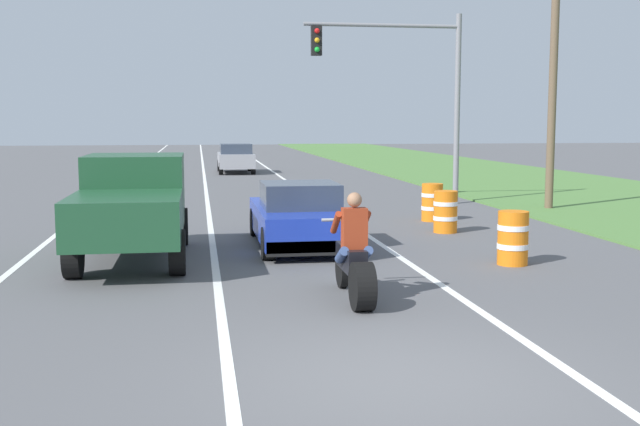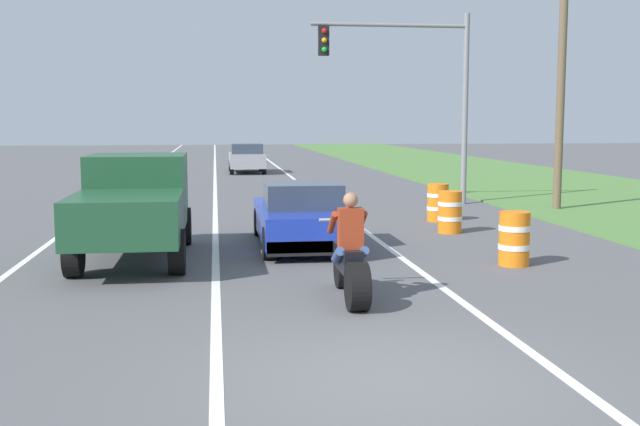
{
  "view_description": "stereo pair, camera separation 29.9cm",
  "coord_description": "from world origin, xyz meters",
  "px_view_note": "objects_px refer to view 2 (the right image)",
  "views": [
    {
      "loc": [
        -2.07,
        -7.51,
        2.66
      ],
      "look_at": [
        0.09,
        6.22,
        1.0
      ],
      "focal_mm": 43.49,
      "sensor_mm": 36.0,
      "label": 1
    },
    {
      "loc": [
        -1.78,
        -7.55,
        2.66
      ],
      "look_at": [
        0.09,
        6.22,
        1.0
      ],
      "focal_mm": 43.49,
      "sensor_mm": 36.0,
      "label": 2
    }
  ],
  "objects_px": {
    "construction_barrel_nearest": "(514,238)",
    "distant_car_far_ahead": "(247,158)",
    "construction_barrel_mid": "(450,212)",
    "construction_barrel_far": "(438,202)",
    "sports_car_blue": "(302,217)",
    "motorcycle_with_rider": "(350,262)",
    "pickup_truck_left_lane_dark_green": "(134,202)",
    "traffic_light_mast_near": "(417,77)"
  },
  "relations": [
    {
      "from": "pickup_truck_left_lane_dark_green",
      "to": "traffic_light_mast_near",
      "type": "xyz_separation_m",
      "value": [
        7.88,
        8.88,
        2.92
      ]
    },
    {
      "from": "traffic_light_mast_near",
      "to": "motorcycle_with_rider",
      "type": "bearing_deg",
      "value": -108.77
    },
    {
      "from": "construction_barrel_far",
      "to": "construction_barrel_mid",
      "type": "bearing_deg",
      "value": -98.71
    },
    {
      "from": "pickup_truck_left_lane_dark_green",
      "to": "construction_barrel_far",
      "type": "relative_size",
      "value": 4.8
    },
    {
      "from": "traffic_light_mast_near",
      "to": "pickup_truck_left_lane_dark_green",
      "type": "bearing_deg",
      "value": -131.59
    },
    {
      "from": "motorcycle_with_rider",
      "to": "distant_car_far_ahead",
      "type": "height_order",
      "value": "motorcycle_with_rider"
    },
    {
      "from": "sports_car_blue",
      "to": "traffic_light_mast_near",
      "type": "xyz_separation_m",
      "value": [
        4.53,
        7.73,
        3.4
      ]
    },
    {
      "from": "distant_car_far_ahead",
      "to": "construction_barrel_far",
      "type": "bearing_deg",
      "value": -78.13
    },
    {
      "from": "pickup_truck_left_lane_dark_green",
      "to": "distant_car_far_ahead",
      "type": "distance_m",
      "value": 25.1
    },
    {
      "from": "traffic_light_mast_near",
      "to": "sports_car_blue",
      "type": "bearing_deg",
      "value": -120.34
    },
    {
      "from": "pickup_truck_left_lane_dark_green",
      "to": "construction_barrel_mid",
      "type": "xyz_separation_m",
      "value": [
        7.07,
        2.63,
        -0.6
      ]
    },
    {
      "from": "pickup_truck_left_lane_dark_green",
      "to": "construction_barrel_far",
      "type": "xyz_separation_m",
      "value": [
        7.4,
        4.75,
        -0.6
      ]
    },
    {
      "from": "construction_barrel_far",
      "to": "distant_car_far_ahead",
      "type": "distance_m",
      "value": 20.59
    },
    {
      "from": "traffic_light_mast_near",
      "to": "construction_barrel_far",
      "type": "height_order",
      "value": "traffic_light_mast_near"
    },
    {
      "from": "traffic_light_mast_near",
      "to": "construction_barrel_nearest",
      "type": "height_order",
      "value": "traffic_light_mast_near"
    },
    {
      "from": "construction_barrel_far",
      "to": "pickup_truck_left_lane_dark_green",
      "type": "bearing_deg",
      "value": -147.27
    },
    {
      "from": "construction_barrel_mid",
      "to": "traffic_light_mast_near",
      "type": "bearing_deg",
      "value": 82.65
    },
    {
      "from": "motorcycle_with_rider",
      "to": "construction_barrel_far",
      "type": "distance_m",
      "value": 9.58
    },
    {
      "from": "motorcycle_with_rider",
      "to": "construction_barrel_nearest",
      "type": "height_order",
      "value": "motorcycle_with_rider"
    },
    {
      "from": "sports_car_blue",
      "to": "distant_car_far_ahead",
      "type": "distance_m",
      "value": 23.76
    },
    {
      "from": "construction_barrel_mid",
      "to": "construction_barrel_far",
      "type": "xyz_separation_m",
      "value": [
        0.33,
        2.12,
        0.0
      ]
    },
    {
      "from": "construction_barrel_nearest",
      "to": "construction_barrel_far",
      "type": "bearing_deg",
      "value": 86.34
    },
    {
      "from": "construction_barrel_mid",
      "to": "construction_barrel_far",
      "type": "bearing_deg",
      "value": 81.29
    },
    {
      "from": "pickup_truck_left_lane_dark_green",
      "to": "construction_barrel_mid",
      "type": "bearing_deg",
      "value": 20.41
    },
    {
      "from": "construction_barrel_nearest",
      "to": "sports_car_blue",
      "type": "bearing_deg",
      "value": 143.15
    },
    {
      "from": "traffic_light_mast_near",
      "to": "distant_car_far_ahead",
      "type": "distance_m",
      "value": 17.02
    },
    {
      "from": "pickup_truck_left_lane_dark_green",
      "to": "construction_barrel_mid",
      "type": "height_order",
      "value": "pickup_truck_left_lane_dark_green"
    },
    {
      "from": "pickup_truck_left_lane_dark_green",
      "to": "traffic_light_mast_near",
      "type": "height_order",
      "value": "traffic_light_mast_near"
    },
    {
      "from": "construction_barrel_nearest",
      "to": "distant_car_far_ahead",
      "type": "xyz_separation_m",
      "value": [
        -3.83,
        26.48,
        0.27
      ]
    },
    {
      "from": "sports_car_blue",
      "to": "construction_barrel_far",
      "type": "height_order",
      "value": "sports_car_blue"
    },
    {
      "from": "sports_car_blue",
      "to": "pickup_truck_left_lane_dark_green",
      "type": "xyz_separation_m",
      "value": [
        -3.35,
        -1.14,
        0.48
      ]
    },
    {
      "from": "motorcycle_with_rider",
      "to": "pickup_truck_left_lane_dark_green",
      "type": "xyz_separation_m",
      "value": [
        -3.5,
        4.0,
        0.51
      ]
    },
    {
      "from": "motorcycle_with_rider",
      "to": "sports_car_blue",
      "type": "distance_m",
      "value": 5.14
    },
    {
      "from": "motorcycle_with_rider",
      "to": "pickup_truck_left_lane_dark_green",
      "type": "relative_size",
      "value": 0.46
    },
    {
      "from": "construction_barrel_nearest",
      "to": "distant_car_far_ahead",
      "type": "distance_m",
      "value": 26.76
    },
    {
      "from": "sports_car_blue",
      "to": "construction_barrel_nearest",
      "type": "distance_m",
      "value": 4.55
    },
    {
      "from": "motorcycle_with_rider",
      "to": "pickup_truck_left_lane_dark_green",
      "type": "height_order",
      "value": "pickup_truck_left_lane_dark_green"
    },
    {
      "from": "sports_car_blue",
      "to": "distant_car_far_ahead",
      "type": "xyz_separation_m",
      "value": [
        -0.19,
        23.75,
        0.14
      ]
    },
    {
      "from": "construction_barrel_mid",
      "to": "sports_car_blue",
      "type": "bearing_deg",
      "value": -158.2
    },
    {
      "from": "sports_car_blue",
      "to": "distant_car_far_ahead",
      "type": "height_order",
      "value": "distant_car_far_ahead"
    },
    {
      "from": "motorcycle_with_rider",
      "to": "construction_barrel_mid",
      "type": "height_order",
      "value": "motorcycle_with_rider"
    },
    {
      "from": "construction_barrel_nearest",
      "to": "motorcycle_with_rider",
      "type": "bearing_deg",
      "value": -145.33
    }
  ]
}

